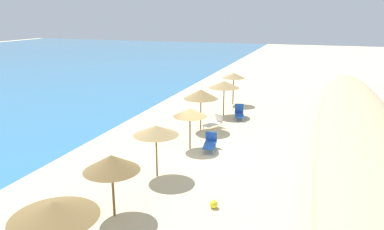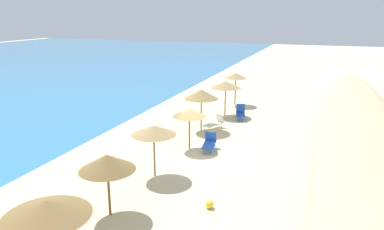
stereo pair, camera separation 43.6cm
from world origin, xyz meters
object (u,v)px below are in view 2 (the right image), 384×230
at_px(beach_umbrella_6, 236,76).
at_px(beach_ball, 210,204).
at_px(beach_umbrella_2, 154,130).
at_px(beach_umbrella_4, 201,94).
at_px(beach_umbrella_0, 46,208).
at_px(beach_umbrella_1, 107,162).
at_px(beach_umbrella_5, 226,85).
at_px(lounge_chair_0, 215,123).
at_px(lounge_chair_1, 209,143).
at_px(lounge_chair_2, 241,113).
at_px(beach_umbrella_3, 189,112).

height_order(beach_umbrella_6, beach_ball, beach_umbrella_6).
relative_size(beach_umbrella_2, beach_umbrella_4, 0.92).
bearing_deg(beach_umbrella_0, beach_umbrella_1, 4.25).
height_order(beach_umbrella_4, beach_umbrella_5, beach_umbrella_4).
height_order(lounge_chair_0, lounge_chair_1, lounge_chair_1).
xyz_separation_m(beach_umbrella_4, beach_ball, (-9.98, -3.73, -2.34)).
height_order(beach_umbrella_2, beach_umbrella_5, beach_umbrella_5).
xyz_separation_m(lounge_chair_2, beach_ball, (-13.61, -1.82, -0.27)).
bearing_deg(lounge_chair_2, lounge_chair_1, 74.34).
bearing_deg(beach_umbrella_5, beach_umbrella_6, 1.85).
relative_size(beach_umbrella_1, lounge_chair_2, 1.59).
bearing_deg(beach_umbrella_6, beach_umbrella_1, 179.32).
xyz_separation_m(beach_umbrella_2, beach_umbrella_3, (4.20, -0.25, -0.15)).
distance_m(beach_umbrella_2, lounge_chair_1, 4.97).
distance_m(beach_umbrella_6, lounge_chair_2, 5.09).
distance_m(beach_umbrella_4, beach_ball, 10.91).
xyz_separation_m(beach_umbrella_0, beach_umbrella_6, (23.49, 0.04, 0.29)).
bearing_deg(beach_umbrella_3, beach_umbrella_4, 7.89).
xyz_separation_m(beach_umbrella_5, lounge_chair_1, (-7.73, -1.15, -2.01)).
distance_m(beach_umbrella_5, lounge_chair_2, 2.50).
relative_size(lounge_chair_2, beach_ball, 4.68).
relative_size(beach_umbrella_5, lounge_chair_2, 1.70).
bearing_deg(beach_umbrella_3, lounge_chair_0, -3.49).
height_order(beach_umbrella_1, lounge_chair_1, beach_umbrella_1).
bearing_deg(beach_umbrella_6, lounge_chair_1, -173.69).
distance_m(beach_umbrella_5, beach_umbrella_6, 3.81).
height_order(beach_umbrella_2, lounge_chair_0, beach_umbrella_2).
bearing_deg(lounge_chair_1, beach_umbrella_1, 70.58).
distance_m(beach_umbrella_6, lounge_chair_1, 11.80).
xyz_separation_m(beach_umbrella_5, beach_umbrella_6, (3.81, 0.12, 0.09)).
distance_m(beach_umbrella_3, lounge_chair_1, 2.13).
height_order(beach_umbrella_6, lounge_chair_1, beach_umbrella_6).
bearing_deg(beach_umbrella_0, beach_umbrella_5, -0.26).
xyz_separation_m(beach_umbrella_4, lounge_chair_2, (3.63, -1.91, -2.07)).
xyz_separation_m(beach_umbrella_3, beach_umbrella_6, (11.69, 0.09, 0.34)).
xyz_separation_m(beach_umbrella_5, lounge_chair_2, (-0.58, -1.37, -2.01)).
height_order(beach_umbrella_3, lounge_chair_2, beach_umbrella_3).
relative_size(beach_umbrella_1, beach_umbrella_2, 0.98).
bearing_deg(beach_umbrella_0, lounge_chair_1, -5.93).
bearing_deg(lounge_chair_1, beach_umbrella_6, -92.77).
bearing_deg(lounge_chair_0, beach_umbrella_3, 110.87).
height_order(beach_umbrella_1, beach_umbrella_6, beach_umbrella_6).
bearing_deg(lounge_chair_0, lounge_chair_2, -86.53).
bearing_deg(beach_umbrella_4, beach_umbrella_3, -172.11).
height_order(beach_umbrella_5, lounge_chair_0, beach_umbrella_5).
xyz_separation_m(beach_umbrella_1, beach_umbrella_5, (16.03, -0.36, 0.22)).
bearing_deg(beach_umbrella_0, beach_umbrella_4, 1.69).
xyz_separation_m(lounge_chair_1, lounge_chair_2, (7.15, -0.21, -0.00)).
xyz_separation_m(beach_umbrella_2, lounge_chair_1, (4.36, -1.44, -1.91)).
bearing_deg(lounge_chair_0, beach_umbrella_2, 110.91).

